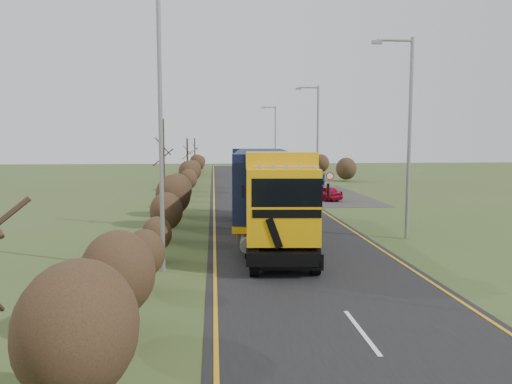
{
  "coord_description": "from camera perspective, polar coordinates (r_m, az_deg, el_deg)",
  "views": [
    {
      "loc": [
        -3.72,
        -24.01,
        4.89
      ],
      "look_at": [
        -1.4,
        3.17,
        2.04
      ],
      "focal_mm": 35.0,
      "sensor_mm": 36.0,
      "label": 1
    }
  ],
  "objects": [
    {
      "name": "car_blue_sedan",
      "position": [
        49.14,
        6.9,
        1.15
      ],
      "size": [
        2.75,
        5.06,
        1.58
      ],
      "primitive_type": "imported",
      "rotation": [
        0.0,
        0.0,
        2.91
      ],
      "color": "black",
      "rests_on": "ground"
    },
    {
      "name": "streetlight_far",
      "position": [
        67.38,
        2.11,
        6.22
      ],
      "size": [
        1.99,
        0.19,
        9.39
      ],
      "color": "gray",
      "rests_on": "ground"
    },
    {
      "name": "ground",
      "position": [
        24.78,
        3.87,
        -5.42
      ],
      "size": [
        160.0,
        160.0,
        0.0
      ],
      "primitive_type": "plane",
      "color": "#394A1F",
      "rests_on": "ground"
    },
    {
      "name": "warning_board",
      "position": [
        46.21,
        5.0,
        1.51
      ],
      "size": [
        0.81,
        0.11,
        2.12
      ],
      "color": "gray",
      "rests_on": "ground"
    },
    {
      "name": "speed_sign",
      "position": [
        40.52,
        8.43,
        1.27
      ],
      "size": [
        0.64,
        0.1,
        2.31
      ],
      "color": "gray",
      "rests_on": "ground"
    },
    {
      "name": "road",
      "position": [
        34.56,
        1.35,
        -2.15
      ],
      "size": [
        8.0,
        120.0,
        0.02
      ],
      "primitive_type": "cube",
      "color": "black",
      "rests_on": "ground"
    },
    {
      "name": "lane_markings",
      "position": [
        34.25,
        1.4,
        -2.18
      ],
      "size": [
        7.52,
        116.0,
        0.01
      ],
      "color": "#BF8512",
      "rests_on": "road"
    },
    {
      "name": "left_pole",
      "position": [
        18.57,
        -10.87,
        8.4
      ],
      "size": [
        0.16,
        0.16,
        11.42
      ],
      "primitive_type": "cylinder",
      "color": "gray",
      "rests_on": "ground"
    },
    {
      "name": "car_red_hatchback",
      "position": [
        40.95,
        7.84,
        -0.12
      ],
      "size": [
        2.66,
        3.69,
        1.17
      ],
      "primitive_type": "imported",
      "rotation": [
        0.0,
        0.0,
        3.56
      ],
      "color": "maroon",
      "rests_on": "ground"
    },
    {
      "name": "hedgerow",
      "position": [
        32.15,
        -8.92,
        0.06
      ],
      "size": [
        2.24,
        102.04,
        6.05
      ],
      "color": "#2F2015",
      "rests_on": "ground"
    },
    {
      "name": "streetlight_near",
      "position": [
        25.47,
        16.88,
        6.87
      ],
      "size": [
        2.07,
        0.2,
        9.77
      ],
      "color": "gray",
      "rests_on": "ground"
    },
    {
      "name": "layby",
      "position": [
        45.44,
        8.14,
        -0.25
      ],
      "size": [
        6.0,
        18.0,
        0.02
      ],
      "primitive_type": "cube",
      "color": "#322F2C",
      "rests_on": "ground"
    },
    {
      "name": "lorry",
      "position": [
        24.98,
        0.99,
        0.53
      ],
      "size": [
        3.68,
        16.1,
        4.44
      ],
      "rotation": [
        0.0,
        0.0,
        -0.08
      ],
      "color": "black",
      "rests_on": "ground"
    },
    {
      "name": "streetlight_mid",
      "position": [
        42.64,
        6.89,
        6.33
      ],
      "size": [
        2.0,
        0.19,
        9.4
      ],
      "color": "gray",
      "rests_on": "ground"
    }
  ]
}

